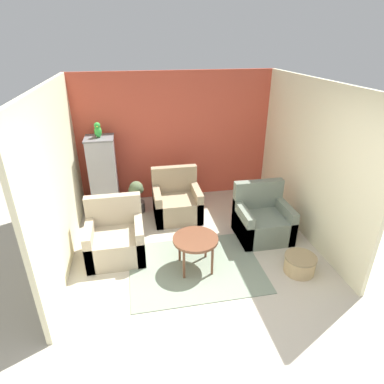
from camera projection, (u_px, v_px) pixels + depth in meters
The scene contains 13 objects.
ground_plane at pixel (219, 319), 3.80m from camera, with size 20.00×20.00×0.00m, color beige.
wall_back_accent at pixel (175, 137), 6.27m from camera, with size 3.86×0.06×2.47m.
wall_left at pixel (57, 179), 4.43m from camera, with size 0.06×3.38×2.47m.
wall_right at pixel (309, 161), 5.08m from camera, with size 0.06×3.38×2.47m.
area_rug at pixel (195, 267), 4.65m from camera, with size 1.88×1.44×0.01m.
coffee_table at pixel (195, 241), 4.45m from camera, with size 0.64×0.64×0.51m.
armchair_left at pixel (116, 239), 4.79m from camera, with size 0.83×0.75×0.89m.
armchair_right at pixel (262, 221), 5.27m from camera, with size 0.83×0.75×0.89m.
armchair_middle at pixel (177, 203), 5.85m from camera, with size 0.83×0.75×0.89m.
birdcage at pixel (104, 176), 5.89m from camera, with size 0.58×0.58×1.44m.
parrot at pixel (98, 130), 5.52m from camera, with size 0.13×0.23×0.27m.
potted_plant at pixel (137, 196), 5.99m from camera, with size 0.28×0.27×0.62m.
wicker_basket at pixel (300, 264), 4.50m from camera, with size 0.44×0.44×0.26m.
Camera 1 is at (-0.84, -2.65, 3.02)m, focal length 30.00 mm.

